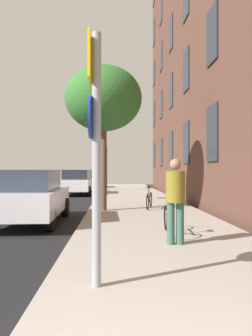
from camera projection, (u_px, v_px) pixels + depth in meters
name	position (u px, v px, depth m)	size (l,w,h in m)	color
ground_plane	(65.00, 203.00, 16.02)	(41.80, 41.80, 0.00)	#332D28
road_asphalt	(21.00, 203.00, 15.94)	(7.00, 38.00, 0.01)	black
sidewalk	(137.00, 202.00, 16.16)	(4.20, 38.00, 0.12)	#9E9389
building_facade	(192.00, 12.00, 15.81)	(0.56, 27.00, 18.38)	#513328
sign_post	(95.00, 137.00, 4.28)	(0.16, 0.60, 3.29)	gray
traffic_light	(105.00, 160.00, 24.82)	(0.43, 0.24, 3.28)	black
tree_near	(103.00, 99.00, 12.28)	(2.86, 2.86, 5.38)	brown
bicycle_0	(168.00, 219.00, 7.71)	(0.42, 1.65, 0.92)	black
bicycle_1	(149.00, 199.00, 12.90)	(0.53, 1.55, 0.90)	black
bicycle_2	(168.00, 195.00, 14.87)	(0.49, 1.65, 0.91)	black
pedestrian_0	(175.00, 195.00, 6.69)	(0.54, 0.54, 1.73)	#33594C
car_0	(30.00, 196.00, 9.94)	(1.96, 4.33, 1.62)	silver
car_1	(77.00, 182.00, 21.24)	(1.98, 4.13, 1.62)	silver
car_2	(84.00, 179.00, 28.30)	(1.86, 4.31, 1.62)	black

